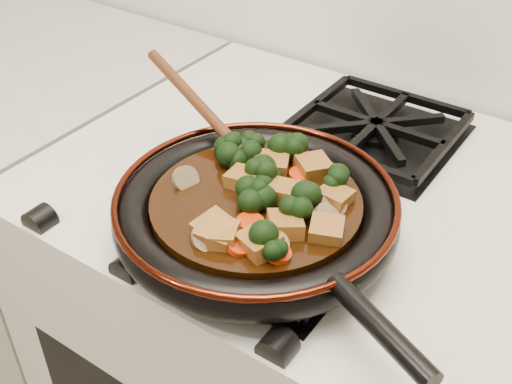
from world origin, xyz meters
The scene contains 34 objects.
burner_grate_front centered at (0.00, 1.55, 0.91)m, with size 0.23×0.23×0.03m, color black, non-canonical shape.
burner_grate_back centered at (0.00, 1.83, 0.91)m, with size 0.23×0.23×0.03m, color black, non-canonical shape.
skillet centered at (-0.01, 1.54, 0.94)m, with size 0.44×0.33×0.05m.
braising_sauce centered at (-0.01, 1.54, 0.95)m, with size 0.25×0.25×0.02m, color black.
tofu_cube_0 centered at (0.00, 1.46, 0.97)m, with size 0.03×0.03×0.02m, color #905A21.
tofu_cube_1 centered at (0.04, 1.47, 0.97)m, with size 0.04×0.04×0.02m, color #905A21.
tofu_cube_2 centered at (-0.02, 1.46, 0.97)m, with size 0.04×0.04×0.02m, color #905A21.
tofu_cube_3 centered at (0.04, 1.51, 0.97)m, with size 0.04×0.04×0.02m, color #905A21.
tofu_cube_4 centered at (0.01, 1.62, 0.97)m, with size 0.04×0.04×0.02m, color #905A21.
tofu_cube_5 centered at (-0.04, 1.55, 0.97)m, with size 0.04×0.03×0.02m, color #905A21.
tofu_cube_6 centered at (-0.01, 1.46, 0.97)m, with size 0.04×0.04×0.02m, color #905A21.
tofu_cube_7 centered at (0.08, 1.53, 0.97)m, with size 0.04×0.03×0.02m, color #905A21.
tofu_cube_8 centered at (-0.03, 1.60, 0.97)m, with size 0.04×0.04×0.02m, color #905A21.
tofu_cube_9 centered at (0.06, 1.58, 0.97)m, with size 0.04×0.03×0.02m, color #905A21.
tofu_cube_10 centered at (0.01, 1.56, 0.97)m, with size 0.04×0.03×0.02m, color #905A21.
broccoli_floret_0 centered at (-0.07, 1.59, 0.97)m, with size 0.06×0.06×0.05m, color black, non-canonical shape.
broccoli_floret_1 centered at (-0.03, 1.63, 0.97)m, with size 0.06×0.06×0.06m, color black, non-canonical shape.
broccoli_floret_2 centered at (-0.01, 1.52, 0.97)m, with size 0.06×0.06×0.05m, color black, non-canonical shape.
broccoli_floret_3 centered at (-0.03, 1.57, 0.97)m, with size 0.06×0.06×0.05m, color black, non-canonical shape.
broccoli_floret_4 centered at (0.05, 1.54, 0.97)m, with size 0.06×0.06×0.06m, color black, non-canonical shape.
broccoli_floret_5 centered at (0.04, 1.61, 0.97)m, with size 0.05×0.05×0.05m, color black, non-canonical shape.
broccoli_floret_6 centered at (-0.09, 1.61, 0.97)m, with size 0.06×0.06×0.05m, color black, non-canonical shape.
broccoli_floret_7 centered at (0.05, 1.47, 0.97)m, with size 0.06×0.06×0.05m, color black, non-canonical shape.
carrot_coin_0 centered at (-0.01, 1.56, 0.96)m, with size 0.03×0.03×0.01m, color red.
carrot_coin_1 centered at (0.02, 1.46, 0.96)m, with size 0.03×0.03×0.01m, color red.
carrot_coin_2 centered at (0.01, 1.50, 0.96)m, with size 0.03×0.03×0.01m, color red.
carrot_coin_3 centered at (0.06, 1.47, 0.96)m, with size 0.03×0.03×0.01m, color red.
carrot_coin_4 centered at (0.01, 1.60, 0.96)m, with size 0.03×0.03×0.01m, color red.
mushroom_slice_0 centered at (0.07, 1.57, 0.97)m, with size 0.03×0.03×0.01m, color #7F6749.
mushroom_slice_1 centered at (-0.10, 1.52, 0.97)m, with size 0.03×0.03×0.01m, color #7F6749.
mushroom_slice_2 centered at (0.05, 1.48, 0.97)m, with size 0.03×0.03×0.01m, color #7F6749.
mushroom_slice_3 centered at (0.07, 1.55, 0.97)m, with size 0.04×0.04×0.01m, color #7F6749.
mushroom_slice_4 centered at (-0.01, 1.45, 0.97)m, with size 0.04×0.04×0.01m, color #7F6749.
wooden_spoon centered at (-0.11, 1.61, 0.98)m, with size 0.15×0.07×0.24m.
Camera 1 is at (0.32, 1.06, 1.41)m, focal length 45.00 mm.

